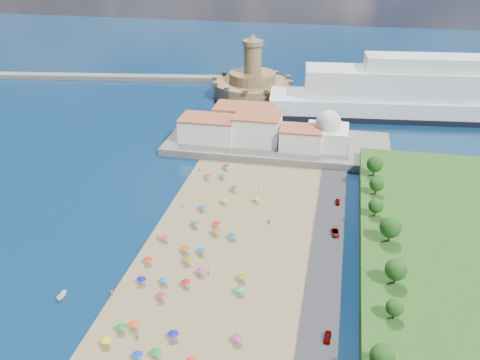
# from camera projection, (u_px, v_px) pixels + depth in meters

# --- Properties ---
(ground) EXTENTS (700.00, 700.00, 0.00)m
(ground) POSITION_uv_depth(u_px,v_px,m) (210.00, 240.00, 157.09)
(ground) COLOR #071938
(ground) RESTS_ON ground
(terrace) EXTENTS (90.00, 36.00, 3.00)m
(terrace) POSITION_uv_depth(u_px,v_px,m) (277.00, 144.00, 218.72)
(terrace) COLOR #59544C
(terrace) RESTS_ON ground
(jetty) EXTENTS (18.00, 70.00, 2.40)m
(jetty) POSITION_uv_depth(u_px,v_px,m) (241.00, 113.00, 253.43)
(jetty) COLOR #59544C
(jetty) RESTS_ON ground
(breakwater) EXTENTS (199.03, 34.77, 2.60)m
(breakwater) POSITION_uv_depth(u_px,v_px,m) (91.00, 77.00, 310.08)
(breakwater) COLOR #59544C
(breakwater) RESTS_ON ground
(waterfront_buildings) EXTENTS (57.00, 29.00, 11.00)m
(waterfront_buildings) POSITION_uv_depth(u_px,v_px,m) (246.00, 127.00, 218.73)
(waterfront_buildings) COLOR silver
(waterfront_buildings) RESTS_ON terrace
(domed_building) EXTENTS (16.00, 16.00, 15.00)m
(domed_building) POSITION_uv_depth(u_px,v_px,m) (328.00, 132.00, 210.12)
(domed_building) COLOR silver
(domed_building) RESTS_ON terrace
(fortress) EXTENTS (40.00, 40.00, 32.40)m
(fortress) POSITION_uv_depth(u_px,v_px,m) (252.00, 84.00, 277.31)
(fortress) COLOR olive
(fortress) RESTS_ON ground
(cruise_ship) EXTENTS (163.63, 40.02, 35.43)m
(cruise_ship) POSITION_uv_depth(u_px,v_px,m) (445.00, 96.00, 246.85)
(cruise_ship) COLOR black
(cruise_ship) RESTS_ON ground
(beach_parasols) EXTENTS (32.48, 114.56, 2.20)m
(beach_parasols) POSITION_uv_depth(u_px,v_px,m) (187.00, 268.00, 141.09)
(beach_parasols) COLOR gray
(beach_parasols) RESTS_ON beach
(beachgoers) EXTENTS (34.46, 99.13, 1.90)m
(beachgoers) POSITION_uv_depth(u_px,v_px,m) (205.00, 238.00, 156.06)
(beachgoers) COLOR tan
(beachgoers) RESTS_ON beach
(moored_boats) EXTENTS (4.33, 32.76, 1.54)m
(moored_boats) POSITION_uv_depth(u_px,v_px,m) (36.00, 333.00, 121.19)
(moored_boats) COLOR white
(moored_boats) RESTS_ON ground
(parked_cars) EXTENTS (2.82, 67.74, 1.29)m
(parked_cars) POSITION_uv_depth(u_px,v_px,m) (334.00, 248.00, 151.11)
(parked_cars) COLOR gray
(parked_cars) RESTS_ON promenade
(hillside_trees) EXTENTS (11.65, 104.05, 7.52)m
(hillside_trees) POSITION_uv_depth(u_px,v_px,m) (383.00, 236.00, 140.57)
(hillside_trees) COLOR #382314
(hillside_trees) RESTS_ON hillside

